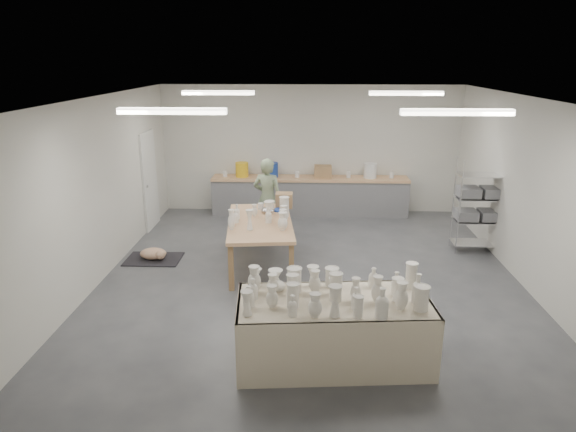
{
  "coord_description": "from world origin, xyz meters",
  "views": [
    {
      "loc": [
        -0.06,
        -8.09,
        3.6
      ],
      "look_at": [
        -0.38,
        0.12,
        1.05
      ],
      "focal_mm": 32.0,
      "sensor_mm": 36.0,
      "label": 1
    }
  ],
  "objects_px": {
    "drying_table": "(333,327)",
    "red_stool": "(269,218)",
    "potter": "(268,198)",
    "work_table": "(265,219)"
  },
  "relations": [
    {
      "from": "drying_table",
      "to": "red_stool",
      "type": "bearing_deg",
      "value": 98.62
    },
    {
      "from": "potter",
      "to": "red_stool",
      "type": "xyz_separation_m",
      "value": [
        0.0,
        0.27,
        -0.51
      ]
    },
    {
      "from": "potter",
      "to": "red_stool",
      "type": "relative_size",
      "value": 3.72
    },
    {
      "from": "work_table",
      "to": "potter",
      "type": "bearing_deg",
      "value": 86.28
    },
    {
      "from": "work_table",
      "to": "potter",
      "type": "distance_m",
      "value": 1.46
    },
    {
      "from": "work_table",
      "to": "red_stool",
      "type": "xyz_separation_m",
      "value": [
        -0.06,
        1.73,
        -0.52
      ]
    },
    {
      "from": "drying_table",
      "to": "potter",
      "type": "bearing_deg",
      "value": 99.38
    },
    {
      "from": "red_stool",
      "to": "drying_table",
      "type": "bearing_deg",
      "value": -76.7
    },
    {
      "from": "potter",
      "to": "red_stool",
      "type": "distance_m",
      "value": 0.58
    },
    {
      "from": "drying_table",
      "to": "red_stool",
      "type": "distance_m",
      "value": 4.96
    }
  ]
}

